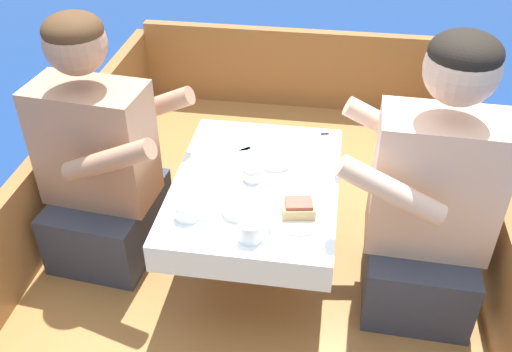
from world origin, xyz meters
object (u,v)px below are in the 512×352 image
at_px(sandwich, 299,208).
at_px(coffee_cup_port, 187,210).
at_px(tin_can, 252,174).
at_px(coffee_cup_starboard, 251,231).
at_px(person_port, 100,166).
at_px(person_starboard, 429,204).

relative_size(sandwich, coffee_cup_port, 1.07).
relative_size(coffee_cup_port, tin_can, 1.61).
relative_size(coffee_cup_starboard, tin_can, 1.49).
distance_m(person_port, coffee_cup_port, 0.48).
bearing_deg(person_starboard, sandwich, 18.41).
relative_size(person_port, person_starboard, 0.96).
distance_m(person_starboard, tin_can, 0.60).
bearing_deg(person_port, sandwich, -9.37).
distance_m(person_port, person_starboard, 1.17).
height_order(coffee_cup_port, tin_can, tin_can).
xyz_separation_m(person_starboard, coffee_cup_port, (-0.77, -0.19, 0.03)).
xyz_separation_m(person_port, sandwich, (0.75, -0.20, 0.06)).
xyz_separation_m(coffee_cup_port, tin_can, (0.17, 0.23, -0.00)).
bearing_deg(sandwich, person_port, 165.00).
bearing_deg(tin_can, coffee_cup_starboard, -81.70).
relative_size(person_starboard, coffee_cup_starboard, 10.09).
bearing_deg(person_starboard, coffee_cup_port, 15.47).
height_order(coffee_cup_starboard, tin_can, coffee_cup_starboard).
distance_m(coffee_cup_port, coffee_cup_starboard, 0.23).
bearing_deg(coffee_cup_starboard, coffee_cup_port, 161.38).
bearing_deg(sandwich, tin_can, 136.62).
height_order(person_starboard, coffee_cup_port, person_starboard).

